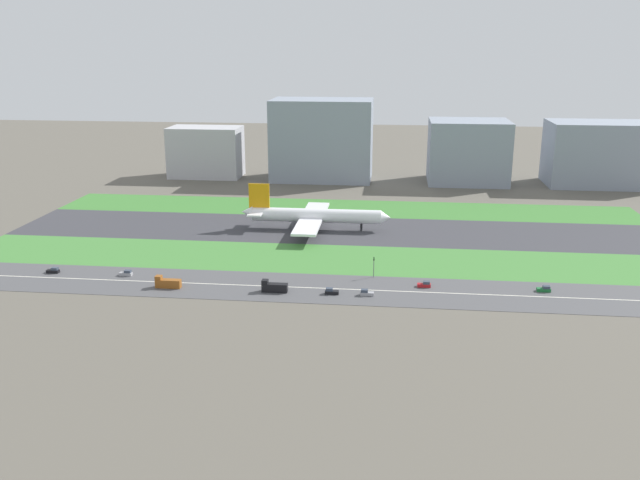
# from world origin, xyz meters

# --- Properties ---
(ground_plane) EXTENTS (800.00, 800.00, 0.00)m
(ground_plane) POSITION_xyz_m (0.00, 0.00, 0.00)
(ground_plane) COLOR #5B564C
(runway) EXTENTS (280.00, 46.00, 0.10)m
(runway) POSITION_xyz_m (0.00, 0.00, 0.05)
(runway) COLOR #38383D
(runway) RESTS_ON ground_plane
(grass_median_north) EXTENTS (280.00, 36.00, 0.10)m
(grass_median_north) POSITION_xyz_m (0.00, 41.00, 0.05)
(grass_median_north) COLOR #3D7A33
(grass_median_north) RESTS_ON ground_plane
(grass_median_south) EXTENTS (280.00, 36.00, 0.10)m
(grass_median_south) POSITION_xyz_m (0.00, -41.00, 0.05)
(grass_median_south) COLOR #427F38
(grass_median_south) RESTS_ON ground_plane
(highway) EXTENTS (280.00, 28.00, 0.10)m
(highway) POSITION_xyz_m (0.00, -73.00, 0.05)
(highway) COLOR #4C4C4F
(highway) RESTS_ON ground_plane
(highway_centerline) EXTENTS (266.00, 0.50, 0.01)m
(highway_centerline) POSITION_xyz_m (0.00, -73.00, 0.11)
(highway_centerline) COLOR silver
(highway_centerline) RESTS_ON highway
(airliner) EXTENTS (65.00, 56.00, 19.70)m
(airliner) POSITION_xyz_m (-11.17, 0.00, 6.23)
(airliner) COLOR white
(airliner) RESTS_ON runway
(car_4) EXTENTS (4.40, 1.80, 2.00)m
(car_4) POSITION_xyz_m (34.76, -68.00, 0.92)
(car_4) COLOR #B2191E
(car_4) RESTS_ON highway
(truck_0) EXTENTS (8.40, 2.50, 4.00)m
(truck_0) POSITION_xyz_m (-50.08, -78.00, 1.67)
(truck_0) COLOR brown
(truck_0) RESTS_ON highway
(car_5) EXTENTS (4.40, 1.80, 2.00)m
(car_5) POSITION_xyz_m (-95.05, -68.00, 0.92)
(car_5) COLOR black
(car_5) RESTS_ON highway
(car_1) EXTENTS (4.40, 1.80, 2.00)m
(car_1) POSITION_xyz_m (15.81, -78.00, 0.92)
(car_1) COLOR #99999E
(car_1) RESTS_ON highway
(truck_1) EXTENTS (8.40, 2.50, 4.00)m
(truck_1) POSITION_xyz_m (-14.29, -78.00, 1.67)
(truck_1) COLOR black
(truck_1) RESTS_ON highway
(car_3) EXTENTS (4.40, 1.80, 2.00)m
(car_3) POSITION_xyz_m (4.49, -78.00, 0.92)
(car_3) COLOR black
(car_3) RESTS_ON highway
(car_0) EXTENTS (4.40, 1.80, 2.00)m
(car_0) POSITION_xyz_m (-68.32, -68.00, 0.92)
(car_0) COLOR #99999E
(car_0) RESTS_ON highway
(car_2) EXTENTS (4.40, 1.80, 2.00)m
(car_2) POSITION_xyz_m (73.47, -68.00, 0.92)
(car_2) COLOR #19662D
(car_2) RESTS_ON highway
(traffic_light) EXTENTS (0.36, 0.50, 7.20)m
(traffic_light) POSITION_xyz_m (17.53, -60.01, 4.29)
(traffic_light) COLOR #4C4C51
(traffic_light) RESTS_ON highway
(terminal_building) EXTENTS (42.53, 24.24, 30.01)m
(terminal_building) POSITION_xyz_m (-90.00, 114.00, 15.01)
(terminal_building) COLOR #B2B2B7
(terminal_building) RESTS_ON ground_plane
(hangar_building) EXTENTS (58.46, 35.03, 46.95)m
(hangar_building) POSITION_xyz_m (-19.42, 114.00, 23.48)
(hangar_building) COLOR gray
(hangar_building) RESTS_ON ground_plane
(office_tower) EXTENTS (45.12, 36.81, 35.81)m
(office_tower) POSITION_xyz_m (65.50, 114.00, 17.91)
(office_tower) COLOR gray
(office_tower) RESTS_ON ground_plane
(cargo_warehouse) EXTENTS (59.86, 34.86, 35.81)m
(cargo_warehouse) POSITION_xyz_m (139.86, 114.00, 17.91)
(cargo_warehouse) COLOR gray
(cargo_warehouse) RESTS_ON ground_plane
(fuel_tank_west) EXTENTS (23.39, 23.39, 13.19)m
(fuel_tank_west) POSITION_xyz_m (-27.45, 159.00, 6.59)
(fuel_tank_west) COLOR silver
(fuel_tank_west) RESTS_ON ground_plane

